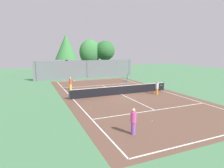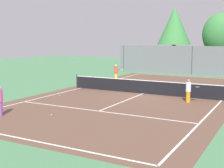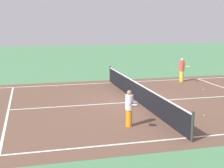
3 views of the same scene
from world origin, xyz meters
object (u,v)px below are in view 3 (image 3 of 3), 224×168
Objects in this scene: player_3 at (129,108)px; tennis_ball_0 at (204,115)px; player_2 at (182,70)px; tennis_ball_1 at (203,89)px; tennis_ball_2 at (57,87)px.

player_3 reaches higher than tennis_ball_0.
player_2 is at bearing 160.83° from tennis_ball_0.
player_3 is at bearing -37.01° from player_2.
tennis_ball_0 is 1.00× the size of tennis_ball_1.
player_3 is 8.54m from tennis_ball_1.
tennis_ball_1 is (2.92, 0.01, -0.80)m from player_2.
player_3 is at bearing -49.02° from tennis_ball_1.
tennis_ball_2 is (-2.93, -8.53, 0.00)m from tennis_ball_1.
player_3 is 3.76m from tennis_ball_0.
tennis_ball_1 is 9.02m from tennis_ball_2.
tennis_ball_1 is at bearing 130.98° from player_3.
player_2 is at bearing 142.99° from player_3.
player_2 is 1.10× the size of player_3.
tennis_ball_0 is at bearing 35.92° from tennis_ball_2.
tennis_ball_1 is (-5.01, 2.77, 0.00)m from tennis_ball_0.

